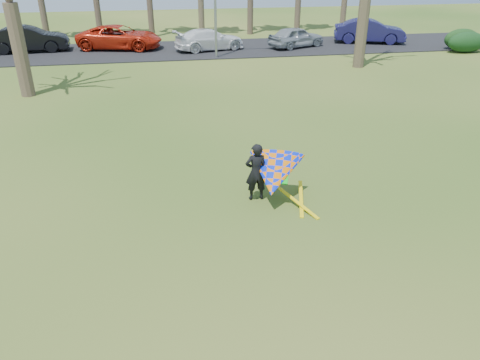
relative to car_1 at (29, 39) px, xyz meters
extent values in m
plane|color=#1A4A10|center=(10.18, -25.99, -0.90)|extent=(100.00, 100.00, 0.00)
cube|color=black|center=(10.18, -0.99, -0.87)|extent=(46.00, 7.00, 0.06)
cylinder|color=#4F3D2F|center=(2.18, -10.99, 1.20)|extent=(0.64, 0.64, 4.20)
cylinder|color=#47392A|center=(20.18, -7.99, 1.09)|extent=(0.64, 0.64, 3.99)
ellipsoid|color=black|center=(29.10, -5.15, -0.22)|extent=(2.73, 1.24, 1.36)
ellipsoid|color=#133412|center=(29.37, -4.12, -0.19)|extent=(2.55, 1.20, 1.42)
imported|color=black|center=(0.00, 0.00, 0.00)|extent=(5.24, 2.19, 1.68)
imported|color=red|center=(5.98, -0.04, -0.05)|extent=(6.17, 3.91, 1.59)
imported|color=white|center=(12.06, -1.49, -0.15)|extent=(5.13, 3.11, 1.39)
imported|color=#959CA1|center=(18.19, -1.56, -0.14)|extent=(4.46, 3.20, 1.41)
imported|color=#1B194B|center=(24.03, -0.78, 0.00)|extent=(5.40, 3.28, 1.68)
imported|color=black|center=(10.80, -23.04, -0.07)|extent=(0.61, 0.41, 1.66)
cone|color=#0421DF|center=(11.25, -23.29, -0.05)|extent=(2.13, 2.39, 2.02)
cube|color=#0CBF19|center=(11.37, -23.37, -0.10)|extent=(0.62, 0.60, 0.24)
cube|color=yellow|center=(11.80, -23.64, -0.89)|extent=(0.85, 1.66, 0.28)
cube|color=yellow|center=(12.00, -23.44, -0.89)|extent=(0.56, 1.76, 0.22)
camera|label=1|loc=(8.35, -34.34, 5.39)|focal=35.00mm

